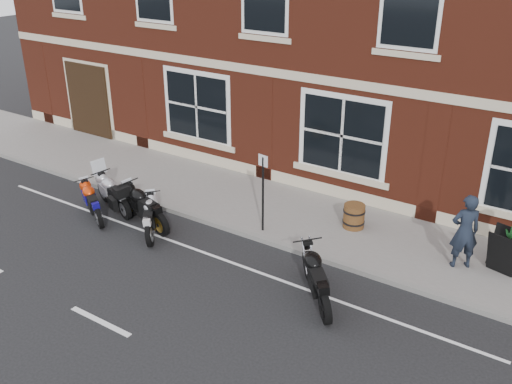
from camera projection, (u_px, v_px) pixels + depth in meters
ground at (196, 255)px, 13.49m from camera, size 80.00×80.00×0.00m
sidewalk at (265, 206)px, 15.74m from camera, size 30.00×3.00×0.12m
kerb at (231, 229)px, 14.54m from camera, size 30.00×0.16×0.12m
moto_touring_silver at (113, 191)px, 15.53m from camera, size 1.89×0.82×1.30m
moto_sport_red at (93, 200)px, 15.12m from camera, size 1.68×1.04×0.84m
moto_sport_black at (145, 205)px, 14.70m from camera, size 2.09×0.72×0.96m
moto_sport_silver at (153, 215)px, 14.33m from camera, size 1.20×1.55×0.83m
moto_naked_black at (318, 275)px, 11.71m from camera, size 1.53×1.74×0.98m
pedestrian_left at (465, 231)px, 12.49m from camera, size 0.77×0.71×1.76m
a_board_sign at (502, 251)px, 12.47m from camera, size 0.68×0.53×1.00m
barrel_planter at (354, 216)px, 14.40m from camera, size 0.56×0.56×0.62m
parking_sign at (263, 188)px, 13.89m from camera, size 0.29×0.06×2.02m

